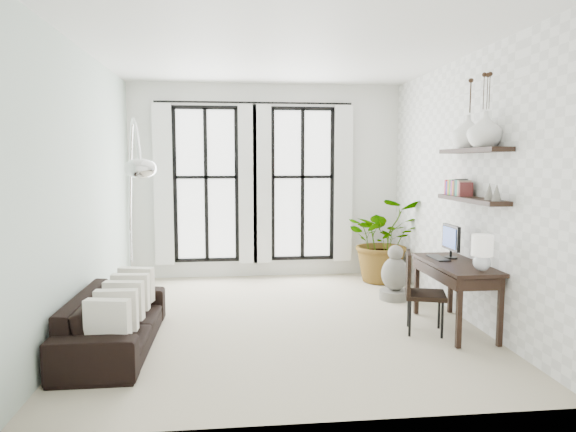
{
  "coord_description": "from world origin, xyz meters",
  "views": [
    {
      "loc": [
        -0.58,
        -6.07,
        1.92
      ],
      "look_at": [
        0.12,
        0.3,
        1.25
      ],
      "focal_mm": 32.0,
      "sensor_mm": 36.0,
      "label": 1
    }
  ],
  "objects": [
    {
      "name": "ceiling",
      "position": [
        0.0,
        0.0,
        3.2
      ],
      "size": [
        5.0,
        5.0,
        0.0
      ],
      "primitive_type": "plane",
      "color": "white",
      "rests_on": "wall_back"
    },
    {
      "name": "wall_left",
      "position": [
        -2.25,
        0.0,
        1.6
      ],
      "size": [
        0.0,
        5.0,
        5.0
      ],
      "primitive_type": "plane",
      "rotation": [
        1.57,
        0.0,
        1.57
      ],
      "color": "silver",
      "rests_on": "floor"
    },
    {
      "name": "throw_pillows",
      "position": [
        -1.7,
        -0.75,
        0.5
      ],
      "size": [
        0.4,
        1.52,
        0.4
      ],
      "color": "silver",
      "rests_on": "sofa"
    },
    {
      "name": "wall_shelves",
      "position": [
        2.11,
        -0.51,
        1.73
      ],
      "size": [
        0.25,
        1.3,
        0.6
      ],
      "color": "black",
      "rests_on": "wall_right"
    },
    {
      "name": "wall_back",
      "position": [
        0.0,
        2.5,
        1.6
      ],
      "size": [
        4.5,
        0.0,
        4.5
      ],
      "primitive_type": "plane",
      "rotation": [
        1.57,
        0.0,
        0.0
      ],
      "color": "white",
      "rests_on": "floor"
    },
    {
      "name": "wall_right",
      "position": [
        2.25,
        0.0,
        1.6
      ],
      "size": [
        0.0,
        5.0,
        5.0
      ],
      "primitive_type": "plane",
      "rotation": [
        1.57,
        0.0,
        -1.57
      ],
      "color": "white",
      "rests_on": "floor"
    },
    {
      "name": "sofa",
      "position": [
        -1.8,
        -0.75,
        0.29
      ],
      "size": [
        0.78,
        1.99,
        0.58
      ],
      "primitive_type": "imported",
      "rotation": [
        0.0,
        0.0,
        1.57
      ],
      "color": "black",
      "rests_on": "floor"
    },
    {
      "name": "buddha",
      "position": [
        1.68,
        0.79,
        0.32
      ],
      "size": [
        0.43,
        0.43,
        0.77
      ],
      "color": "gray",
      "rests_on": "floor"
    },
    {
      "name": "plant",
      "position": [
        1.85,
        1.86,
        0.68
      ],
      "size": [
        1.3,
        1.15,
        1.36
      ],
      "primitive_type": "imported",
      "rotation": [
        0.0,
        0.0,
        -0.08
      ],
      "color": "#2D7228",
      "rests_on": "floor"
    },
    {
      "name": "vase_b",
      "position": [
        2.11,
        -0.4,
        2.27
      ],
      "size": [
        0.37,
        0.37,
        0.38
      ],
      "primitive_type": "imported",
      "color": "white",
      "rests_on": "shelf_upper"
    },
    {
      "name": "desk",
      "position": [
        1.95,
        -0.6,
        0.73
      ],
      "size": [
        0.56,
        1.32,
        1.17
      ],
      "color": "black",
      "rests_on": "floor"
    },
    {
      "name": "floor",
      "position": [
        0.0,
        0.0,
        0.0
      ],
      "size": [
        5.0,
        5.0,
        0.0
      ],
      "primitive_type": "plane",
      "color": "#BDB396",
      "rests_on": "ground"
    },
    {
      "name": "arc_lamp",
      "position": [
        -1.7,
        -0.0,
        1.87
      ],
      "size": [
        0.74,
        1.75,
        2.41
      ],
      "color": "silver",
      "rests_on": "floor"
    },
    {
      "name": "vase_a",
      "position": [
        2.11,
        -0.8,
        2.27
      ],
      "size": [
        0.37,
        0.37,
        0.38
      ],
      "primitive_type": "imported",
      "color": "white",
      "rests_on": "shelf_upper"
    },
    {
      "name": "desk_chair",
      "position": [
        1.49,
        -0.6,
        0.52
      ],
      "size": [
        0.54,
        0.54,
        0.91
      ],
      "rotation": [
        0.0,
        0.0,
        -0.3
      ],
      "color": "black",
      "rests_on": "floor"
    },
    {
      "name": "windows",
      "position": [
        -0.2,
        2.43,
        1.56
      ],
      "size": [
        3.26,
        0.13,
        2.65
      ],
      "color": "white",
      "rests_on": "wall_back"
    }
  ]
}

